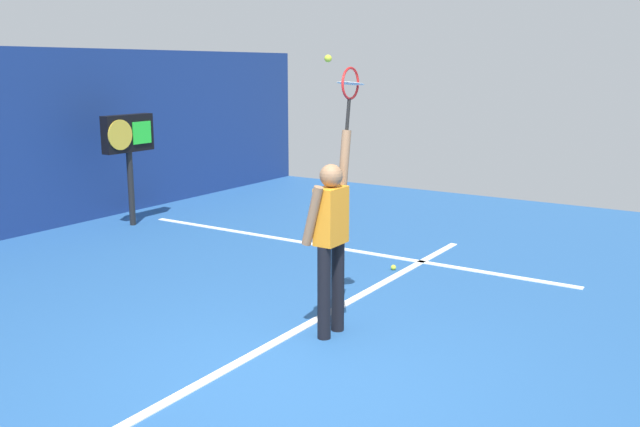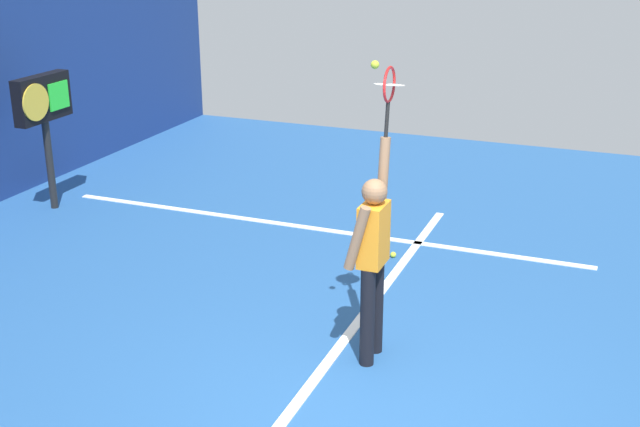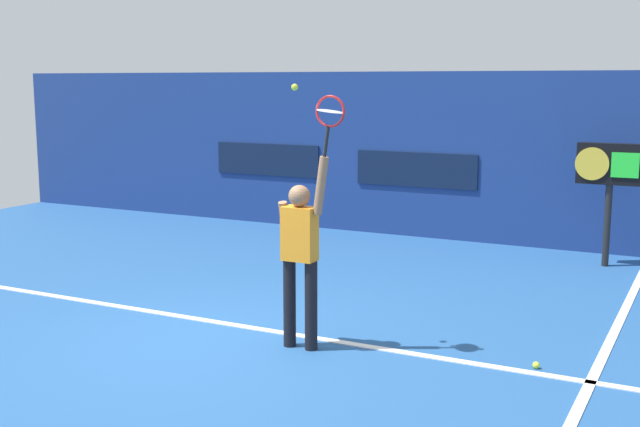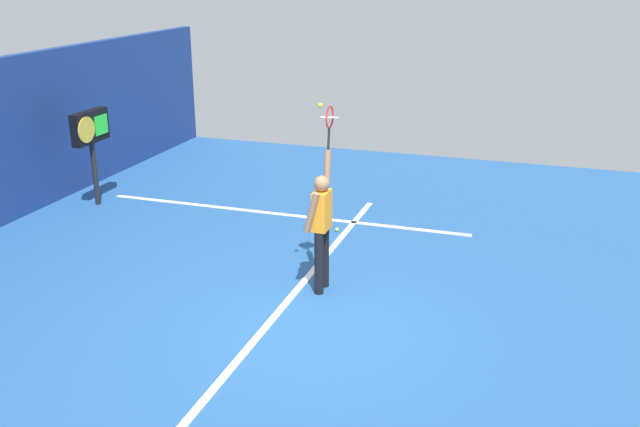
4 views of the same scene
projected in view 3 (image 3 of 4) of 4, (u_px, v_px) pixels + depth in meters
ground_plane at (203, 340)px, 8.51m from camera, size 18.00×18.00×0.00m
back_wall at (418, 155)px, 14.03m from camera, size 18.00×0.20×2.87m
sponsor_banner_center at (416, 170)px, 13.96m from camera, size 2.20×0.03×0.60m
sponsor_banner_portside at (267, 160)px, 15.30m from camera, size 2.20×0.03×0.60m
court_baseline at (233, 325)px, 9.03m from camera, size 10.00×0.10×0.01m
court_sideline at (611, 339)px, 8.54m from camera, size 0.10×7.00×0.01m
tennis_player at (300, 252)px, 8.12m from camera, size 0.57×0.31×1.99m
tennis_racket at (330, 115)px, 7.74m from camera, size 0.35×0.27×0.62m
tennis_ball at (295, 87)px, 7.88m from camera, size 0.07×0.07×0.07m
scoreboard_clock at (610, 170)px, 11.69m from camera, size 0.96×0.20×1.82m
spare_ball at (536, 365)px, 7.67m from camera, size 0.07×0.07×0.07m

